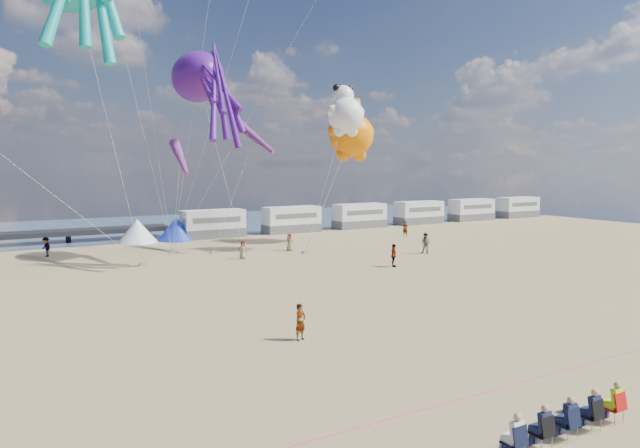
{
  "coord_description": "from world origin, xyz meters",
  "views": [
    {
      "loc": [
        -14.62,
        -18.59,
        7.89
      ],
      "look_at": [
        -0.38,
        6.0,
        4.91
      ],
      "focal_mm": 32.0,
      "sensor_mm": 36.0,
      "label": 1
    }
  ],
  "objects_px": {
    "windsock_right": "(180,158)",
    "standing_person": "(300,322)",
    "spectator_row": "(566,417)",
    "sandbag_a": "(143,264)",
    "cooler_navy": "(570,408)",
    "kite_octopus_purple": "(198,77)",
    "motorhome_0": "(213,224)",
    "sandbag_d": "(213,253)",
    "motorhome_1": "(292,220)",
    "beachgoer_0": "(243,250)",
    "motorhome_2": "(360,216)",
    "beachgoer_5": "(405,229)",
    "motorhome_5": "(518,207)",
    "beachgoer_2": "(46,247)",
    "kite_teddy_orange": "(351,135)",
    "sandbag_c": "(305,252)",
    "beachgoer_6": "(289,242)",
    "beachgoer_3": "(394,255)",
    "windsock_mid": "(255,137)",
    "beachgoer_1": "(426,243)",
    "motorhome_4": "(471,210)",
    "sandbag_b": "(244,252)",
    "tent_blue": "(177,229)",
    "tent_white": "(137,231)",
    "motorhome_3": "(419,213)",
    "sandbag_e": "(172,253)",
    "kite_panda": "(346,115)"
  },
  "relations": [
    {
      "from": "windsock_right",
      "to": "standing_person",
      "type": "bearing_deg",
      "value": -88.91
    },
    {
      "from": "spectator_row",
      "to": "sandbag_a",
      "type": "xyz_separation_m",
      "value": [
        -3.99,
        35.03,
        -0.54
      ]
    },
    {
      "from": "cooler_navy",
      "to": "kite_octopus_purple",
      "type": "xyz_separation_m",
      "value": [
        -0.48,
        35.07,
        14.83
      ]
    },
    {
      "from": "motorhome_0",
      "to": "windsock_right",
      "type": "xyz_separation_m",
      "value": [
        -7.16,
        -12.76,
        6.89
      ]
    },
    {
      "from": "spectator_row",
      "to": "kite_octopus_purple",
      "type": "distance_m",
      "value": 38.88
    },
    {
      "from": "sandbag_d",
      "to": "motorhome_1",
      "type": "bearing_deg",
      "value": 38.83
    },
    {
      "from": "beachgoer_0",
      "to": "cooler_navy",
      "type": "bearing_deg",
      "value": -75.01
    },
    {
      "from": "motorhome_2",
      "to": "beachgoer_5",
      "type": "height_order",
      "value": "motorhome_2"
    },
    {
      "from": "motorhome_5",
      "to": "beachgoer_2",
      "type": "bearing_deg",
      "value": -175.44
    },
    {
      "from": "kite_teddy_orange",
      "to": "windsock_right",
      "type": "distance_m",
      "value": 18.26
    },
    {
      "from": "beachgoer_0",
      "to": "sandbag_a",
      "type": "relative_size",
      "value": 3.0
    },
    {
      "from": "motorhome_5",
      "to": "sandbag_d",
      "type": "relative_size",
      "value": 13.2
    },
    {
      "from": "beachgoer_0",
      "to": "motorhome_0",
      "type": "bearing_deg",
      "value": 98.92
    },
    {
      "from": "sandbag_c",
      "to": "sandbag_d",
      "type": "height_order",
      "value": "same"
    },
    {
      "from": "beachgoer_6",
      "to": "beachgoer_3",
      "type": "bearing_deg",
      "value": -28.55
    },
    {
      "from": "motorhome_2",
      "to": "cooler_navy",
      "type": "xyz_separation_m",
      "value": [
        -23.97,
        -47.5,
        -1.35
      ]
    },
    {
      "from": "windsock_right",
      "to": "beachgoer_2",
      "type": "bearing_deg",
      "value": 146.67
    },
    {
      "from": "cooler_navy",
      "to": "kite_teddy_orange",
      "type": "distance_m",
      "value": 41.57
    },
    {
      "from": "beachgoer_2",
      "to": "windsock_mid",
      "type": "distance_m",
      "value": 20.23
    },
    {
      "from": "beachgoer_1",
      "to": "windsock_right",
      "type": "xyz_separation_m",
      "value": [
        -19.68,
        7.31,
        7.47
      ]
    },
    {
      "from": "motorhome_1",
      "to": "spectator_row",
      "type": "xyz_separation_m",
      "value": [
        -16.11,
        -48.55,
        -0.85
      ]
    },
    {
      "from": "motorhome_4",
      "to": "sandbag_b",
      "type": "bearing_deg",
      "value": -163.44
    },
    {
      "from": "sandbag_d",
      "to": "tent_blue",
      "type": "bearing_deg",
      "value": 90.85
    },
    {
      "from": "beachgoer_0",
      "to": "tent_white",
      "type": "bearing_deg",
      "value": 129.34
    },
    {
      "from": "motorhome_1",
      "to": "kite_teddy_orange",
      "type": "xyz_separation_m",
      "value": [
        1.32,
        -10.54,
        9.26
      ]
    },
    {
      "from": "standing_person",
      "to": "kite_octopus_purple",
      "type": "height_order",
      "value": "kite_octopus_purple"
    },
    {
      "from": "motorhome_3",
      "to": "tent_white",
      "type": "bearing_deg",
      "value": 180.0
    },
    {
      "from": "motorhome_0",
      "to": "beachgoer_5",
      "type": "bearing_deg",
      "value": -27.4
    },
    {
      "from": "motorhome_0",
      "to": "sandbag_e",
      "type": "bearing_deg",
      "value": -127.79
    },
    {
      "from": "motorhome_5",
      "to": "windsock_mid",
      "type": "relative_size",
      "value": 0.98
    },
    {
      "from": "standing_person",
      "to": "motorhome_0",
      "type": "bearing_deg",
      "value": 57.14
    },
    {
      "from": "sandbag_e",
      "to": "windsock_mid",
      "type": "bearing_deg",
      "value": -14.23
    },
    {
      "from": "sandbag_a",
      "to": "spectator_row",
      "type": "bearing_deg",
      "value": -83.51
    },
    {
      "from": "motorhome_4",
      "to": "kite_octopus_purple",
      "type": "relative_size",
      "value": 0.64
    },
    {
      "from": "sandbag_b",
      "to": "kite_octopus_purple",
      "type": "bearing_deg",
      "value": -169.84
    },
    {
      "from": "beachgoer_2",
      "to": "windsock_mid",
      "type": "xyz_separation_m",
      "value": [
        16.94,
        -5.74,
        9.45
      ]
    },
    {
      "from": "kite_octopus_purple",
      "to": "tent_blue",
      "type": "bearing_deg",
      "value": 66.47
    },
    {
      "from": "motorhome_5",
      "to": "kite_panda",
      "type": "bearing_deg",
      "value": -159.51
    },
    {
      "from": "beachgoer_0",
      "to": "beachgoer_1",
      "type": "relative_size",
      "value": 0.82
    },
    {
      "from": "motorhome_4",
      "to": "motorhome_0",
      "type": "bearing_deg",
      "value": 180.0
    },
    {
      "from": "cooler_navy",
      "to": "windsock_mid",
      "type": "xyz_separation_m",
      "value": [
        5.18,
        36.64,
        10.15
      ]
    },
    {
      "from": "windsock_right",
      "to": "motorhome_2",
      "type": "bearing_deg",
      "value": 31.21
    },
    {
      "from": "motorhome_4",
      "to": "beachgoer_3",
      "type": "height_order",
      "value": "motorhome_4"
    },
    {
      "from": "motorhome_2",
      "to": "beachgoer_2",
      "type": "bearing_deg",
      "value": -171.84
    },
    {
      "from": "motorhome_1",
      "to": "beachgoer_2",
      "type": "xyz_separation_m",
      "value": [
        -26.24,
        -5.12,
        -0.65
      ]
    },
    {
      "from": "motorhome_4",
      "to": "kite_teddy_orange",
      "type": "distance_m",
      "value": 30.59
    },
    {
      "from": "motorhome_4",
      "to": "standing_person",
      "type": "xyz_separation_m",
      "value": [
        -46.87,
        -36.54,
        -0.67
      ]
    },
    {
      "from": "beachgoer_2",
      "to": "beachgoer_5",
      "type": "distance_m",
      "value": 35.57
    },
    {
      "from": "beachgoer_6",
      "to": "kite_teddy_orange",
      "type": "xyz_separation_m",
      "value": [
        8.03,
        2.05,
        9.97
      ]
    },
    {
      "from": "kite_panda",
      "to": "beachgoer_0",
      "type": "bearing_deg",
      "value": -159.55
    }
  ]
}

